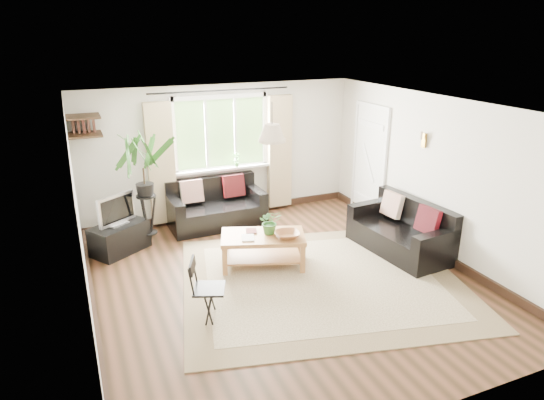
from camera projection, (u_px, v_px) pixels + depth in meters
name	position (u px, v px, depth m)	size (l,w,h in m)	color
floor	(283.00, 280.00, 6.73)	(5.50, 5.50, 0.00)	black
ceiling	(285.00, 106.00, 5.92)	(5.50, 5.50, 0.00)	white
wall_back	(221.00, 152.00, 8.71)	(5.00, 0.02, 2.40)	beige
wall_front	(423.00, 301.00, 3.94)	(5.00, 0.02, 2.40)	beige
wall_left	(80.00, 228.00, 5.40)	(0.02, 5.50, 2.40)	beige
wall_right	(436.00, 177.00, 7.25)	(0.02, 5.50, 2.40)	beige
rug	(322.00, 280.00, 6.70)	(3.77, 3.23, 0.02)	beige
window	(221.00, 133.00, 8.56)	(2.50, 0.16, 2.16)	white
door	(369.00, 163.00, 8.78)	(0.06, 0.96, 2.06)	silver
corner_shelf	(84.00, 126.00, 7.43)	(0.50, 0.50, 0.34)	black
pendant_lamp	(272.00, 129.00, 6.39)	(0.36, 0.36, 0.54)	beige
wall_sconce	(423.00, 138.00, 7.30)	(0.12, 0.12, 0.28)	beige
sofa_back	(216.00, 205.00, 8.48)	(1.64, 0.82, 0.77)	black
sofa_right	(400.00, 229.00, 7.46)	(0.82, 1.63, 0.77)	black
coffee_table	(263.00, 250.00, 7.06)	(1.20, 0.65, 0.49)	brown
table_plant	(270.00, 222.00, 6.97)	(0.33, 0.28, 0.36)	#2F6127
bowl	(288.00, 235.00, 6.88)	(0.34, 0.34, 0.09)	brown
book_a	(242.00, 238.00, 6.85)	(0.17, 0.24, 0.02)	white
book_b	(246.00, 231.00, 7.08)	(0.15, 0.21, 0.02)	brown
tv_stand	(120.00, 238.00, 7.52)	(0.85, 0.48, 0.46)	black
tv	(116.00, 209.00, 7.36)	(0.65, 0.22, 0.50)	#A5A5AA
palm_stand	(145.00, 191.00, 7.55)	(0.70, 0.70, 1.81)	black
folding_chair	(209.00, 290.00, 5.71)	(0.40, 0.40, 0.77)	black
sill_plant	(236.00, 160.00, 8.74)	(0.14, 0.10, 0.27)	#2D6023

